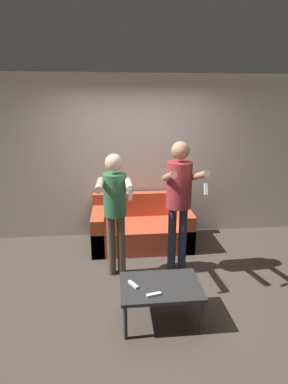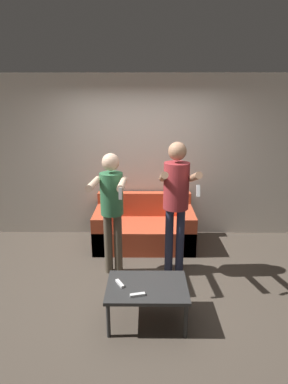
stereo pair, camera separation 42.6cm
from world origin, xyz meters
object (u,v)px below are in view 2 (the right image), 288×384
at_px(person_standing_right, 176,194).
at_px(remote_near, 138,295).
at_px(couch, 144,228).
at_px(remote_far, 120,283).
at_px(person_standing_left, 112,201).
at_px(coffee_table, 147,289).

bearing_deg(person_standing_right, remote_near, -112.84).
xyz_separation_m(couch, remote_far, (-0.25, -1.81, 0.17)).
xyz_separation_m(person_standing_left, remote_far, (0.17, -0.91, -0.60)).
height_order(couch, remote_near, couch).
bearing_deg(person_standing_left, coffee_table, -63.94).
bearing_deg(remote_far, person_standing_left, 100.44).
bearing_deg(remote_near, person_standing_left, 108.10).
bearing_deg(person_standing_left, remote_far, -79.56).
bearing_deg(remote_near, couch, 88.46).
height_order(couch, remote_far, couch).
xyz_separation_m(couch, remote_near, (-0.05, -2.00, 0.17)).
bearing_deg(coffee_table, couch, 91.28).
xyz_separation_m(couch, coffee_table, (0.04, -1.82, 0.11)).
distance_m(person_standing_right, remote_near, 1.40).
height_order(coffee_table, remote_far, remote_far).
xyz_separation_m(coffee_table, remote_near, (-0.09, -0.17, 0.06)).
relative_size(person_standing_left, coffee_table, 1.96).
height_order(person_standing_right, remote_near, person_standing_right).
bearing_deg(remote_far, couch, 82.24).
height_order(person_standing_right, remote_far, person_standing_right).
bearing_deg(remote_far, person_standing_right, 54.35).
xyz_separation_m(person_standing_left, coffee_table, (0.45, -0.93, -0.66)).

